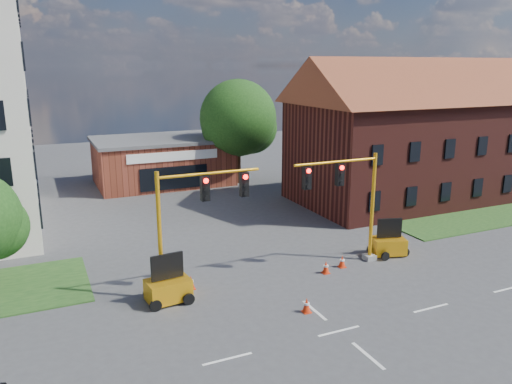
% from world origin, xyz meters
% --- Properties ---
extents(ground, '(120.00, 120.00, 0.00)m').
position_xyz_m(ground, '(0.00, 0.00, 0.00)').
color(ground, '#424345').
rests_on(ground, ground).
extents(grass_verge_ne, '(14.00, 4.00, 0.08)m').
position_xyz_m(grass_verge_ne, '(18.00, 9.00, 0.04)').
color(grass_verge_ne, '#1F491B').
rests_on(grass_verge_ne, ground).
extents(lane_markings, '(60.00, 36.00, 0.01)m').
position_xyz_m(lane_markings, '(0.00, -3.00, 0.01)').
color(lane_markings, white).
rests_on(lane_markings, ground).
extents(brick_shop, '(12.40, 8.40, 4.30)m').
position_xyz_m(brick_shop, '(0.00, 29.98, 2.16)').
color(brick_shop, maroon).
rests_on(brick_shop, ground).
extents(townhouse_row, '(21.00, 11.00, 11.50)m').
position_xyz_m(townhouse_row, '(18.00, 16.00, 5.93)').
color(townhouse_row, '#4E1C17').
rests_on(townhouse_row, ground).
extents(tree_large, '(7.41, 7.06, 9.66)m').
position_xyz_m(tree_large, '(6.86, 27.08, 5.87)').
color(tree_large, '#341F12').
rests_on(tree_large, ground).
extents(signal_mast_west, '(5.30, 0.60, 6.20)m').
position_xyz_m(signal_mast_west, '(-4.36, 6.00, 3.92)').
color(signal_mast_west, gray).
rests_on(signal_mast_west, ground).
extents(signal_mast_east, '(5.30, 0.60, 6.20)m').
position_xyz_m(signal_mast_east, '(4.36, 6.00, 3.92)').
color(signal_mast_east, gray).
rests_on(signal_mast_east, ground).
extents(trailer_west, '(2.13, 1.54, 2.27)m').
position_xyz_m(trailer_west, '(-5.82, 5.60, 0.71)').
color(trailer_west, '#FFAC15').
rests_on(trailer_west, ground).
extents(trailer_east, '(2.14, 1.73, 2.12)m').
position_xyz_m(trailer_east, '(7.47, 6.19, 0.66)').
color(trailer_east, '#FFAC15').
rests_on(trailer_east, ground).
extents(cone_a, '(0.40, 0.40, 0.70)m').
position_xyz_m(cone_a, '(-0.42, 2.00, 0.34)').
color(cone_a, red).
rests_on(cone_a, ground).
extents(cone_b, '(0.40, 0.40, 0.70)m').
position_xyz_m(cone_b, '(-4.45, 6.48, 0.34)').
color(cone_b, red).
rests_on(cone_b, ground).
extents(cone_c, '(0.40, 0.40, 0.70)m').
position_xyz_m(cone_c, '(2.70, 5.38, 0.34)').
color(cone_c, red).
rests_on(cone_c, ground).
extents(cone_d, '(0.40, 0.40, 0.70)m').
position_xyz_m(cone_d, '(3.96, 5.72, 0.34)').
color(cone_d, red).
rests_on(cone_d, ground).
extents(pickup_white, '(5.60, 4.07, 1.42)m').
position_xyz_m(pickup_white, '(13.34, 14.01, 0.71)').
color(pickup_white, silver).
rests_on(pickup_white, ground).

